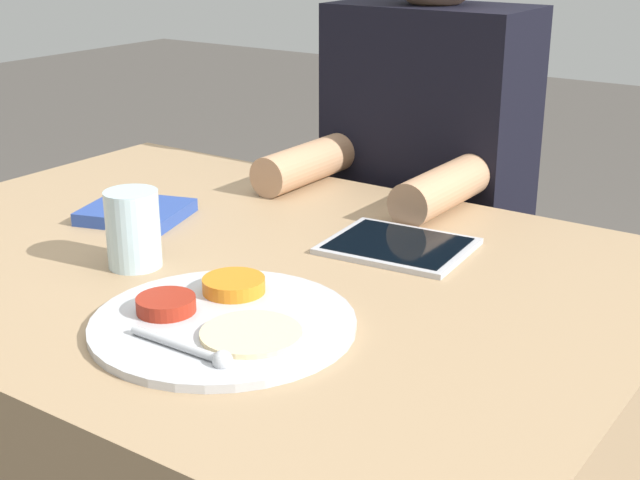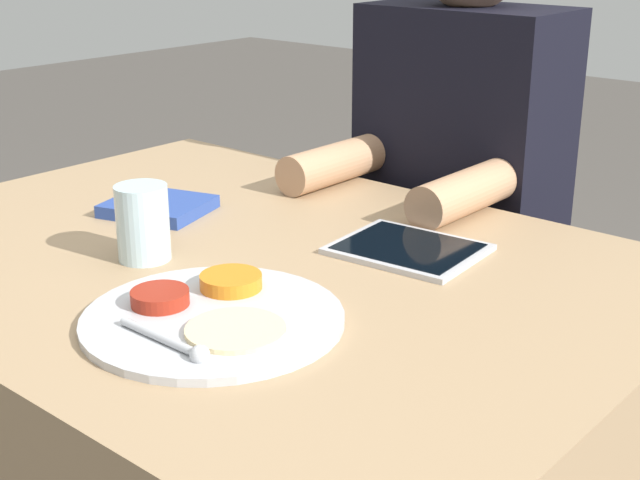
{
  "view_description": "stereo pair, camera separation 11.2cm",
  "coord_description": "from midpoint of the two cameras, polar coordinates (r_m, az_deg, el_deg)",
  "views": [
    {
      "loc": [
        0.76,
        -0.88,
        1.19
      ],
      "look_at": [
        0.16,
        -0.01,
        0.81
      ],
      "focal_mm": 50.0,
      "sensor_mm": 36.0,
      "label": 1
    },
    {
      "loc": [
        0.85,
        -0.81,
        1.19
      ],
      "look_at": [
        0.16,
        -0.01,
        0.81
      ],
      "focal_mm": 50.0,
      "sensor_mm": 36.0,
      "label": 2
    }
  ],
  "objects": [
    {
      "name": "person_diner",
      "position": [
        1.72,
        10.45,
        -1.18
      ],
      "size": [
        0.36,
        0.43,
        1.22
      ],
      "color": "black",
      "rests_on": "ground_plane"
    },
    {
      "name": "drinking_glass",
      "position": [
        1.22,
        -8.72,
        1.05
      ],
      "size": [
        0.07,
        0.07,
        0.11
      ],
      "color": "silver",
      "rests_on": "dining_table"
    },
    {
      "name": "dining_table",
      "position": [
        1.42,
        -2.48,
        -15.13
      ],
      "size": [
        1.15,
        0.83,
        0.75
      ],
      "color": "#9E7F5B",
      "rests_on": "ground_plane"
    },
    {
      "name": "tablet_device",
      "position": [
        1.26,
        8.21,
        -0.61
      ],
      "size": [
        0.21,
        0.18,
        0.01
      ],
      "color": "#B7B7BC",
      "rests_on": "dining_table"
    },
    {
      "name": "thali_tray",
      "position": [
        1.04,
        -3.89,
        -4.87
      ],
      "size": [
        0.31,
        0.31,
        0.03
      ],
      "color": "#B7BABF",
      "rests_on": "dining_table"
    },
    {
      "name": "red_notebook",
      "position": [
        1.43,
        -8.11,
        2.05
      ],
      "size": [
        0.18,
        0.17,
        0.02
      ],
      "color": "silver",
      "rests_on": "dining_table"
    }
  ]
}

